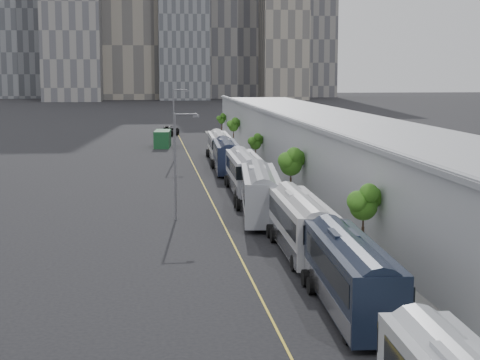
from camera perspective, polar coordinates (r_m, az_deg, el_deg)
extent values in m
cube|color=gray|center=(73.75, 6.23, -1.50)|extent=(10.00, 170.00, 0.12)
cube|color=gold|center=(72.15, -1.93, -1.70)|extent=(0.12, 160.00, 0.02)
cube|color=gray|center=(74.28, 9.28, 1.11)|extent=(12.00, 160.00, 6.80)
cube|color=gray|center=(74.04, 9.32, 3.00)|extent=(12.45, 160.40, 2.57)
cube|color=gray|center=(72.55, 4.85, 3.89)|extent=(0.30, 160.00, 0.40)
cube|color=gray|center=(326.47, 3.15, 11.88)|extent=(18.00, 18.00, 70.00)
cube|color=#A7ABB2|center=(24.94, 15.54, -12.05)|extent=(1.36, 2.22, 0.30)
cube|color=black|center=(40.35, 7.83, -6.68)|extent=(3.12, 12.99, 3.12)
cube|color=black|center=(40.03, 7.92, -5.97)|extent=(3.11, 11.44, 1.06)
cube|color=silver|center=(40.61, 7.81, -8.04)|extent=(3.15, 12.73, 1.00)
cube|color=black|center=(41.37, 7.36, -3.88)|extent=(1.38, 2.23, 0.30)
cube|color=#BCBCBF|center=(52.78, 4.34, -3.14)|extent=(2.91, 13.17, 3.18)
cube|color=black|center=(52.48, 4.38, -2.57)|extent=(2.94, 11.59, 1.08)
cube|color=silver|center=(52.98, 4.32, -4.22)|extent=(2.95, 12.90, 1.02)
cube|color=#BCBCBF|center=(53.94, 4.05, -1.02)|extent=(1.36, 2.25, 0.30)
cube|color=gray|center=(64.99, 1.43, -0.94)|extent=(4.14, 14.05, 3.35)
cube|color=black|center=(64.69, 1.46, -0.44)|extent=(4.04, 12.40, 1.14)
cube|color=silver|center=(65.16, 1.43, -1.88)|extent=(4.16, 13.78, 1.07)
cube|color=gray|center=(66.30, 1.24, 0.84)|extent=(1.61, 2.47, 0.32)
cube|color=#B5B7C0|center=(78.64, 0.34, 0.55)|extent=(2.98, 13.53, 3.26)
cube|color=black|center=(78.36, 0.36, 0.96)|extent=(3.01, 11.91, 1.11)
cube|color=silver|center=(78.78, 0.34, -0.20)|extent=(3.02, 13.26, 1.04)
cube|color=#B5B7C0|center=(79.97, 0.20, 1.97)|extent=(1.40, 2.31, 0.31)
cube|color=black|center=(94.21, -0.99, 1.72)|extent=(3.15, 13.07, 3.14)
cube|color=black|center=(93.95, -0.98, 2.05)|extent=(3.15, 11.52, 1.07)
cube|color=silver|center=(94.32, -0.99, 1.11)|extent=(3.18, 12.81, 1.01)
cube|color=black|center=(95.52, -1.08, 2.84)|extent=(1.39, 2.25, 0.30)
cube|color=silver|center=(107.31, -1.49, 2.44)|extent=(2.90, 12.71, 3.06)
cube|color=black|center=(107.07, -1.48, 2.73)|extent=(2.91, 11.19, 1.04)
cube|color=silver|center=(107.41, -1.48, 1.92)|extent=(2.93, 12.45, 0.98)
cube|color=silver|center=(108.62, -1.56, 3.39)|extent=(1.33, 2.17, 0.29)
cylinder|color=black|center=(50.55, 8.73, -3.68)|extent=(0.18, 0.18, 3.91)
sphere|color=#2B6116|center=(50.21, 8.77, -1.57)|extent=(1.75, 1.75, 1.75)
cylinder|color=black|center=(73.75, 3.63, -0.07)|extent=(0.18, 0.18, 3.69)
sphere|color=#2B6116|center=(73.52, 3.64, 1.36)|extent=(2.10, 2.10, 2.10)
cylinder|color=black|center=(99.82, 1.10, 1.85)|extent=(0.18, 0.18, 3.08)
sphere|color=#2B6116|center=(99.67, 1.10, 2.70)|extent=(1.41, 1.41, 1.41)
cylinder|color=black|center=(123.88, -0.46, 3.13)|extent=(0.18, 0.18, 3.60)
sphere|color=#2B6116|center=(123.75, -0.46, 3.94)|extent=(1.56, 1.56, 1.56)
cylinder|color=black|center=(145.20, -1.32, 3.74)|extent=(0.18, 0.18, 3.18)
sphere|color=#2B6116|center=(145.10, -1.32, 4.34)|extent=(1.24, 1.24, 1.24)
cylinder|color=#59595E|center=(64.04, -4.63, 0.93)|extent=(0.18, 0.18, 8.58)
cylinder|color=#59595E|center=(63.71, -3.86, 4.68)|extent=(1.80, 0.14, 0.14)
cube|color=#59595E|center=(63.76, -3.14, 4.56)|extent=(0.50, 0.22, 0.18)
cylinder|color=#59595E|center=(105.80, -4.73, 3.90)|extent=(0.18, 0.18, 9.47)
cylinder|color=#59595E|center=(105.62, -4.27, 6.41)|extent=(1.80, 0.14, 0.14)
cube|color=#59595E|center=(105.66, -3.83, 6.33)|extent=(0.50, 0.22, 0.18)
cube|color=#123B1E|center=(125.47, -5.53, 2.93)|extent=(2.89, 6.94, 2.61)
imported|color=black|center=(146.75, -5.20, 3.48)|extent=(4.88, 6.96, 1.76)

